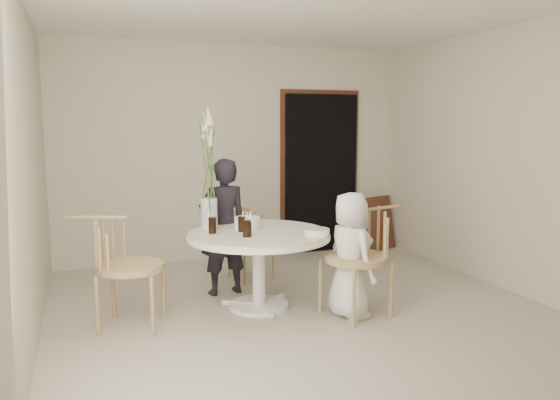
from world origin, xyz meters
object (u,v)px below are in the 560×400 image
object	(u,v)px
table	(259,244)
chair_left	(114,255)
birthday_cake	(247,223)
boy	(350,255)
girl	(223,227)
chair_right	(367,245)
flower_vase	(209,182)
chair_far	(246,232)

from	to	relation	value
table	chair_left	world-z (taller)	chair_left
table	birthday_cake	xyz separation A→B (m)	(-0.07, 0.14, 0.17)
chair_left	boy	distance (m)	2.04
girl	boy	distance (m)	1.38
chair_right	chair_left	xyz separation A→B (m)	(-2.18, 0.42, -0.00)
chair_left	flower_vase	xyz separation A→B (m)	(0.90, 0.35, 0.55)
girl	flower_vase	world-z (taller)	flower_vase
chair_right	chair_far	bearing A→B (deg)	-170.35
chair_right	chair_left	bearing A→B (deg)	-115.65
flower_vase	chair_right	bearing A→B (deg)	-30.76
chair_far	boy	distance (m)	1.66
chair_far	chair_right	bearing A→B (deg)	-77.95
table	girl	size ratio (longest dim) A/B	0.96
boy	table	bearing A→B (deg)	44.82
birthday_cake	table	bearing A→B (deg)	-64.89
table	chair_left	distance (m)	1.29
chair_far	girl	bearing A→B (deg)	-138.66
chair_right	flower_vase	size ratio (longest dim) A/B	0.84
chair_right	chair_left	world-z (taller)	chair_right
table	chair_far	distance (m)	1.09
chair_far	flower_vase	bearing A→B (deg)	-139.83
chair_left	girl	distance (m)	1.24
chair_right	flower_vase	bearing A→B (deg)	-135.57
table	flower_vase	distance (m)	0.75
girl	boy	bearing A→B (deg)	124.04
chair_right	flower_vase	world-z (taller)	flower_vase
chair_far	birthday_cake	distance (m)	1.00
chair_right	boy	size ratio (longest dim) A/B	0.87
birthday_cake	flower_vase	size ratio (longest dim) A/B	0.21
chair_left	birthday_cake	world-z (taller)	chair_left
girl	birthday_cake	distance (m)	0.42
chair_right	chair_left	distance (m)	2.22
boy	flower_vase	size ratio (longest dim) A/B	0.97
chair_far	boy	world-z (taller)	boy
birthday_cake	flower_vase	distance (m)	0.54
birthday_cake	chair_left	bearing A→B (deg)	-171.39
chair_far	girl	size ratio (longest dim) A/B	0.57
table	flower_vase	bearing A→B (deg)	142.38
table	chair_right	world-z (taller)	chair_right
table	chair_far	xyz separation A→B (m)	(0.19, 1.07, -0.11)
table	boy	bearing A→B (deg)	-36.16
table	boy	size ratio (longest dim) A/B	1.18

